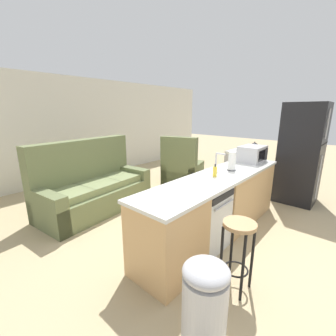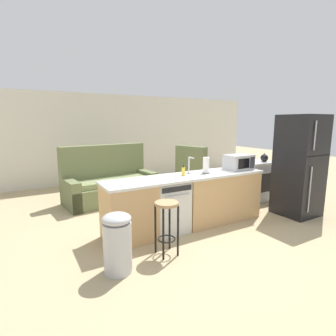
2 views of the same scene
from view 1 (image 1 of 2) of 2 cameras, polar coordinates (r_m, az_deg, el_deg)
name	(u,v)px [view 1 (image 1 of 2)]	position (r m, az deg, el deg)	size (l,w,h in m)	color
ground_plane	(210,237)	(3.45, 10.67, -16.94)	(24.00, 24.00, 0.00)	tan
wall_back	(78,129)	(6.36, -21.82, 9.08)	(10.00, 0.06, 2.60)	silver
kitchen_counter	(220,205)	(3.44, 13.09, -9.25)	(2.94, 0.66, 0.90)	tan
dishwasher	(202,217)	(3.05, 8.58, -12.16)	(0.58, 0.61, 0.84)	silver
stove_range	(244,170)	(5.47, 18.75, -0.40)	(0.76, 0.68, 0.90)	#B7B7BC
refrigerator	(301,154)	(5.07, 30.68, 3.11)	(0.72, 0.73, 1.93)	black
microwave	(252,154)	(4.20, 20.60, 3.35)	(0.50, 0.37, 0.28)	#B7B7BC
sink_faucet	(217,164)	(3.29, 12.26, 0.94)	(0.07, 0.18, 0.30)	silver
paper_towel_roll	(232,161)	(3.50, 15.96, 1.62)	(0.14, 0.14, 0.28)	#4C4C51
soap_bottle	(215,171)	(3.12, 11.82, -0.86)	(0.06, 0.06, 0.18)	yellow
kettle	(254,146)	(5.48, 21.10, 5.13)	(0.21, 0.17, 0.19)	black
bar_stool	(238,242)	(2.41, 17.40, -17.39)	(0.32, 0.32, 0.74)	tan
trash_bin	(205,305)	(1.97, 9.26, -31.19)	(0.35, 0.35, 0.74)	#B7B7BC
couch	(92,188)	(4.37, -18.68, -4.83)	(2.09, 1.13, 1.27)	#667047
armchair	(182,171)	(5.47, 3.47, -0.77)	(1.02, 1.05, 1.20)	#667047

